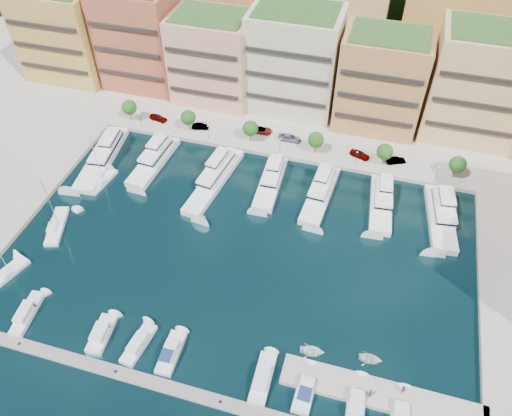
# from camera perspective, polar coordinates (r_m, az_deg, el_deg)

# --- Properties ---
(ground) EXTENTS (400.00, 400.00, 0.00)m
(ground) POSITION_cam_1_polar(r_m,az_deg,el_deg) (99.46, -1.72, -4.99)
(ground) COLOR black
(ground) RESTS_ON ground
(north_quay) EXTENTS (220.00, 64.00, 2.00)m
(north_quay) POSITION_cam_1_polar(r_m,az_deg,el_deg) (145.54, 5.78, 13.41)
(north_quay) COLOR #9E998E
(north_quay) RESTS_ON ground
(hillside) EXTENTS (240.00, 40.00, 58.00)m
(hillside) POSITION_cam_1_polar(r_m,az_deg,el_deg) (187.62, 9.05, 20.78)
(hillside) COLOR #213D19
(hillside) RESTS_ON ground
(south_pontoon) EXTENTS (72.00, 2.20, 0.35)m
(south_pontoon) POSITION_cam_1_polar(r_m,az_deg,el_deg) (85.56, -10.14, -19.52)
(south_pontoon) COLOR gray
(south_pontoon) RESTS_ON ground
(finger_pier) EXTENTS (32.00, 5.00, 2.00)m
(finger_pier) POSITION_cam_1_polar(r_m,az_deg,el_deg) (86.05, 14.14, -20.15)
(finger_pier) COLOR #9E998E
(finger_pier) RESTS_ON ground
(apartment_0) EXTENTS (22.00, 16.50, 24.80)m
(apartment_0) POSITION_cam_1_polar(r_m,az_deg,el_deg) (153.59, -21.08, 18.19)
(apartment_0) COLOR gold
(apartment_0) RESTS_ON north_quay
(apartment_1) EXTENTS (20.00, 16.50, 26.80)m
(apartment_1) POSITION_cam_1_polar(r_m,az_deg,el_deg) (143.49, -13.09, 18.55)
(apartment_1) COLOR #B14F3B
(apartment_1) RESTS_ON north_quay
(apartment_2) EXTENTS (20.00, 15.50, 22.80)m
(apartment_2) POSITION_cam_1_polar(r_m,az_deg,el_deg) (134.65, -4.97, 16.72)
(apartment_2) COLOR #E6AC80
(apartment_2) RESTS_ON north_quay
(apartment_3) EXTENTS (22.00, 16.50, 25.80)m
(apartment_3) POSITION_cam_1_polar(r_m,az_deg,el_deg) (130.38, 4.38, 16.48)
(apartment_3) COLOR beige
(apartment_3) RESTS_ON north_quay
(apartment_4) EXTENTS (20.00, 15.50, 23.80)m
(apartment_4) POSITION_cam_1_polar(r_m,az_deg,el_deg) (127.19, 14.12, 13.91)
(apartment_4) COLOR #CA804B
(apartment_4) RESTS_ON north_quay
(apartment_5) EXTENTS (22.00, 16.50, 26.80)m
(apartment_5) POSITION_cam_1_polar(r_m,az_deg,el_deg) (129.99, 24.12, 12.73)
(apartment_5) COLOR #E4AD79
(apartment_5) RESTS_ON north_quay
(backblock_1) EXTENTS (26.00, 18.00, 30.00)m
(backblock_1) POSITION_cam_1_polar(r_m,az_deg,el_deg) (153.98, -2.59, 22.18)
(backblock_1) COLOR #CA804B
(backblock_1) RESTS_ON north_quay
(backblock_2) EXTENTS (26.00, 18.00, 30.00)m
(backblock_2) POSITION_cam_1_polar(r_m,az_deg,el_deg) (147.92, 9.31, 20.67)
(backblock_2) COLOR #E4AD79
(backblock_2) RESTS_ON north_quay
(backblock_3) EXTENTS (26.00, 18.00, 30.00)m
(backblock_3) POSITION_cam_1_polar(r_m,az_deg,el_deg) (147.83, 21.39, 18.24)
(backblock_3) COLOR gold
(backblock_3) RESTS_ON north_quay
(tree_0) EXTENTS (3.80, 3.80, 5.65)m
(tree_0) POSITION_cam_1_polar(r_m,az_deg,el_deg) (132.55, -14.28, 11.09)
(tree_0) COLOR #473323
(tree_0) RESTS_ON north_quay
(tree_1) EXTENTS (3.80, 3.80, 5.65)m
(tree_1) POSITION_cam_1_polar(r_m,az_deg,el_deg) (126.06, -7.75, 10.20)
(tree_1) COLOR #473323
(tree_1) RESTS_ON north_quay
(tree_2) EXTENTS (3.80, 3.80, 5.65)m
(tree_2) POSITION_cam_1_polar(r_m,az_deg,el_deg) (121.35, -0.65, 9.09)
(tree_2) COLOR #473323
(tree_2) RESTS_ON north_quay
(tree_3) EXTENTS (3.80, 3.80, 5.65)m
(tree_3) POSITION_cam_1_polar(r_m,az_deg,el_deg) (118.62, 6.85, 7.75)
(tree_3) COLOR #473323
(tree_3) RESTS_ON north_quay
(tree_4) EXTENTS (3.80, 3.80, 5.65)m
(tree_4) POSITION_cam_1_polar(r_m,az_deg,el_deg) (118.01, 14.51, 6.25)
(tree_4) COLOR #473323
(tree_4) RESTS_ON north_quay
(tree_5) EXTENTS (3.80, 3.80, 5.65)m
(tree_5) POSITION_cam_1_polar(r_m,az_deg,el_deg) (119.57, 22.06, 4.64)
(tree_5) COLOR #473323
(tree_5) RESTS_ON north_quay
(lamppost_0) EXTENTS (0.30, 0.30, 4.20)m
(lamppost_0) POSITION_cam_1_polar(r_m,az_deg,el_deg) (129.65, -13.08, 9.99)
(lamppost_0) COLOR black
(lamppost_0) RESTS_ON north_quay
(lamppost_1) EXTENTS (0.30, 0.30, 4.20)m
(lamppost_1) POSITION_cam_1_polar(r_m,az_deg,el_deg) (122.89, -5.48, 8.86)
(lamppost_1) COLOR black
(lamppost_1) RESTS_ON north_quay
(lamppost_2) EXTENTS (0.30, 0.30, 4.20)m
(lamppost_2) POSITION_cam_1_polar(r_m,az_deg,el_deg) (118.49, 2.78, 7.45)
(lamppost_2) COLOR black
(lamppost_2) RESTS_ON north_quay
(lamppost_3) EXTENTS (0.30, 0.30, 4.20)m
(lamppost_3) POSITION_cam_1_polar(r_m,az_deg,el_deg) (116.74, 11.41, 5.81)
(lamppost_3) COLOR black
(lamppost_3) RESTS_ON north_quay
(lamppost_4) EXTENTS (0.30, 0.30, 4.20)m
(lamppost_4) POSITION_cam_1_polar(r_m,az_deg,el_deg) (117.74, 20.05, 4.02)
(lamppost_4) COLOR black
(lamppost_4) RESTS_ON north_quay
(yacht_0) EXTENTS (7.87, 23.66, 7.30)m
(yacht_0) POSITION_cam_1_polar(r_m,az_deg,el_deg) (124.45, -17.05, 5.84)
(yacht_0) COLOR white
(yacht_0) RESTS_ON ground
(yacht_1) EXTENTS (5.99, 18.81, 7.30)m
(yacht_1) POSITION_cam_1_polar(r_m,az_deg,el_deg) (120.43, -11.51, 5.52)
(yacht_1) COLOR white
(yacht_1) RESTS_ON ground
(yacht_2) EXTENTS (7.16, 23.63, 7.30)m
(yacht_2) POSITION_cam_1_polar(r_m,az_deg,el_deg) (113.43, -4.65, 3.57)
(yacht_2) COLOR white
(yacht_2) RESTS_ON ground
(yacht_3) EXTENTS (5.11, 17.63, 7.30)m
(yacht_3) POSITION_cam_1_polar(r_m,az_deg,el_deg) (112.46, 1.75, 3.28)
(yacht_3) COLOR white
(yacht_3) RESTS_ON ground
(yacht_4) EXTENTS (5.93, 19.28, 7.30)m
(yacht_4) POSITION_cam_1_polar(r_m,az_deg,el_deg) (110.54, 7.40, 1.85)
(yacht_4) COLOR white
(yacht_4) RESTS_ON ground
(yacht_5) EXTENTS (5.94, 17.61, 7.30)m
(yacht_5) POSITION_cam_1_polar(r_m,az_deg,el_deg) (110.85, 14.14, 0.84)
(yacht_5) COLOR white
(yacht_5) RESTS_ON ground
(yacht_6) EXTENTS (7.37, 19.29, 7.30)m
(yacht_6) POSITION_cam_1_polar(r_m,az_deg,el_deg) (111.58, 20.39, -0.68)
(yacht_6) COLOR white
(yacht_6) RESTS_ON ground
(cruiser_0) EXTENTS (3.49, 9.25, 2.55)m
(cruiser_0) POSITION_cam_1_polar(r_m,az_deg,el_deg) (99.01, -24.71, -10.92)
(cruiser_0) COLOR white
(cruiser_0) RESTS_ON ground
(cruiser_2) EXTENTS (3.52, 7.63, 2.55)m
(cruiser_2) POSITION_cam_1_polar(r_m,az_deg,el_deg) (92.07, -17.25, -13.59)
(cruiser_2) COLOR white
(cruiser_2) RESTS_ON ground
(cruiser_3) EXTENTS (3.50, 8.39, 2.55)m
(cruiser_3) POSITION_cam_1_polar(r_m,az_deg,el_deg) (89.43, -13.28, -14.92)
(cruiser_3) COLOR white
(cruiser_3) RESTS_ON ground
(cruiser_4) EXTENTS (3.06, 7.99, 2.66)m
(cruiser_4) POSITION_cam_1_polar(r_m,az_deg,el_deg) (87.54, -9.73, -16.03)
(cruiser_4) COLOR white
(cruiser_4) RESTS_ON ground
(cruiser_6) EXTENTS (2.96, 8.87, 2.55)m
(cruiser_6) POSITION_cam_1_polar(r_m,az_deg,el_deg) (84.40, 0.76, -18.90)
(cruiser_6) COLOR white
(cruiser_6) RESTS_ON ground
(cruiser_7) EXTENTS (3.04, 8.04, 2.66)m
(cruiser_7) POSITION_cam_1_polar(r_m,az_deg,el_deg) (83.91, 5.67, -20.01)
(cruiser_7) COLOR white
(cruiser_7) RESTS_ON ground
(cruiser_8) EXTENTS (3.10, 8.73, 2.55)m
(cruiser_8) POSITION_cam_1_polar(r_m,az_deg,el_deg) (84.11, 11.35, -21.11)
(cruiser_8) COLOR white
(cruiser_8) RESTS_ON ground
(cruiser_9) EXTENTS (3.22, 8.41, 2.55)m
(cruiser_9) POSITION_cam_1_polar(r_m,az_deg,el_deg) (84.84, 16.14, -21.88)
(cruiser_9) COLOR white
(cruiser_9) RESTS_ON ground
(sailboat_2) EXTENTS (3.93, 8.94, 13.20)m
(sailboat_2) POSITION_cam_1_polar(r_m,az_deg,el_deg) (118.45, -17.21, 2.89)
(sailboat_2) COLOR white
(sailboat_2) RESTS_ON ground
(sailboat_0) EXTENTS (5.05, 8.52, 13.20)m
(sailboat_0) POSITION_cam_1_polar(r_m,az_deg,el_deg) (106.74, -26.44, -6.65)
(sailboat_0) COLOR white
(sailboat_0) RESTS_ON ground
(sailboat_1) EXTENTS (6.08, 10.98, 13.20)m
(sailboat_1) POSITION_cam_1_polar(r_m,az_deg,el_deg) (111.33, -21.80, -2.00)
(sailboat_1) COLOR white
(sailboat_1) RESTS_ON ground
(tender_1) EXTENTS (1.76, 1.64, 0.75)m
(tender_1) POSITION_cam_1_polar(r_m,az_deg,el_deg) (88.45, 12.89, -16.11)
(tender_1) COLOR #C5B597
(tender_1) RESTS_ON ground
(tender_0) EXTENTS (4.45, 3.42, 0.86)m
(tender_0) POSITION_cam_1_polar(r_m,az_deg,el_deg) (87.20, 6.43, -15.97)
(tender_0) COLOR white
(tender_0) RESTS_ON ground
(tender_2) EXTENTS (3.98, 2.92, 0.80)m
(tender_2) POSITION_cam_1_polar(r_m,az_deg,el_deg) (88.12, 12.95, -16.49)
(tender_2) COLOR white
(tender_2) RESTS_ON ground
(car_0) EXTENTS (4.92, 2.69, 1.59)m
(car_0) POSITION_cam_1_polar(r_m,az_deg,el_deg) (132.44, -11.11, 10.10)
(car_0) COLOR gray
(car_0) RESTS_ON north_quay
(car_1) EXTENTS (4.34, 2.20, 1.37)m
(car_1) POSITION_cam_1_polar(r_m,az_deg,el_deg) (127.97, -6.38, 9.26)
(car_1) COLOR gray
(car_1) RESTS_ON north_quay
(car_2) EXTENTS (5.39, 2.72, 1.46)m
(car_2) POSITION_cam_1_polar(r_m,az_deg,el_deg) (125.88, 0.62, 8.90)
(car_2) COLOR gray
(car_2) RESTS_ON north_quay
(car_3) EXTENTS (5.40, 2.21, 1.57)m
(car_3) POSITION_cam_1_polar(r_m,az_deg,el_deg) (123.51, 3.88, 8.00)
(car_3) COLOR gray
(car_3) RESTS_ON north_quay
(car_4) EXTENTS (5.11, 3.33, 1.62)m
(car_4) POSITION_cam_1_polar(r_m,az_deg,el_deg) (120.75, 11.77, 6.04)
(car_4) COLOR gray
(car_4) RESTS_ON north_quay
(car_5) EXTENTS (4.57, 3.13, 1.43)m
(car_5) POSITION_cam_1_polar(r_m,az_deg,el_deg) (121.14, 15.74, 5.26)
(car_5) COLOR gray
(car_5) RESTS_ON north_quay
(person_0) EXTENTS (0.59, 0.78, 1.92)m
(person_0) POSITION_cam_1_polar(r_m,az_deg,el_deg) (83.68, 12.91, -19.94)
(person_0) COLOR #262A4C
(person_0) RESTS_ON finger_pier
(person_1) EXTENTS (1.05, 1.05, 1.72)m
(person_1) POSITION_cam_1_polar(r_m,az_deg,el_deg) (85.30, 16.42, -19.23)
(person_1) COLOR #4B332D
(person_1) RESTS_ON finger_pier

